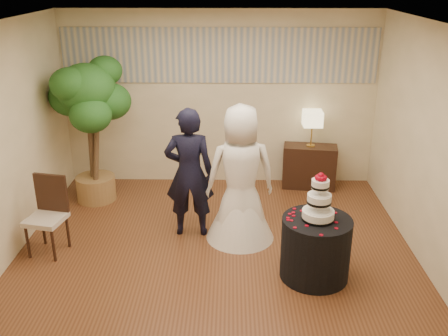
{
  "coord_description": "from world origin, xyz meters",
  "views": [
    {
      "loc": [
        0.19,
        -5.34,
        3.33
      ],
      "look_at": [
        0.1,
        0.4,
        1.05
      ],
      "focal_mm": 40.0,
      "sensor_mm": 36.0,
      "label": 1
    }
  ],
  "objects_px": {
    "wedding_cake": "(319,196)",
    "table_lamp": "(312,129)",
    "console": "(309,167)",
    "cake_table": "(315,248)",
    "ficus_tree": "(90,131)",
    "side_chair": "(45,217)",
    "groom": "(189,173)",
    "bride": "(241,174)"
  },
  "relations": [
    {
      "from": "wedding_cake",
      "to": "table_lamp",
      "type": "height_order",
      "value": "wedding_cake"
    },
    {
      "from": "console",
      "to": "cake_table",
      "type": "bearing_deg",
      "value": -88.63
    },
    {
      "from": "cake_table",
      "to": "table_lamp",
      "type": "distance_m",
      "value": 2.69
    },
    {
      "from": "ficus_tree",
      "to": "wedding_cake",
      "type": "bearing_deg",
      "value": -33.81
    },
    {
      "from": "wedding_cake",
      "to": "side_chair",
      "type": "xyz_separation_m",
      "value": [
        -3.26,
        0.48,
        -0.53
      ]
    },
    {
      "from": "groom",
      "to": "wedding_cake",
      "type": "relative_size",
      "value": 3.1
    },
    {
      "from": "console",
      "to": "ficus_tree",
      "type": "distance_m",
      "value": 3.49
    },
    {
      "from": "groom",
      "to": "table_lamp",
      "type": "bearing_deg",
      "value": -139.78
    },
    {
      "from": "wedding_cake",
      "to": "ficus_tree",
      "type": "xyz_separation_m",
      "value": [
        -3.06,
        2.05,
        0.09
      ]
    },
    {
      "from": "groom",
      "to": "side_chair",
      "type": "distance_m",
      "value": 1.87
    },
    {
      "from": "cake_table",
      "to": "ficus_tree",
      "type": "distance_m",
      "value": 3.76
    },
    {
      "from": "bride",
      "to": "table_lamp",
      "type": "xyz_separation_m",
      "value": [
        1.15,
        1.69,
        0.09
      ]
    },
    {
      "from": "groom",
      "to": "wedding_cake",
      "type": "bearing_deg",
      "value": 145.43
    },
    {
      "from": "console",
      "to": "wedding_cake",
      "type": "bearing_deg",
      "value": -88.63
    },
    {
      "from": "groom",
      "to": "table_lamp",
      "type": "xyz_separation_m",
      "value": [
        1.82,
        1.58,
        0.12
      ]
    },
    {
      "from": "cake_table",
      "to": "side_chair",
      "type": "distance_m",
      "value": 3.3
    },
    {
      "from": "groom",
      "to": "table_lamp",
      "type": "height_order",
      "value": "groom"
    },
    {
      "from": "wedding_cake",
      "to": "console",
      "type": "distance_m",
      "value": 2.7
    },
    {
      "from": "bride",
      "to": "table_lamp",
      "type": "relative_size",
      "value": 3.13
    },
    {
      "from": "console",
      "to": "table_lamp",
      "type": "xyz_separation_m",
      "value": [
        0.0,
        0.0,
        0.64
      ]
    },
    {
      "from": "wedding_cake",
      "to": "table_lamp",
      "type": "bearing_deg",
      "value": 83.33
    },
    {
      "from": "bride",
      "to": "wedding_cake",
      "type": "height_order",
      "value": "bride"
    },
    {
      "from": "groom",
      "to": "wedding_cake",
      "type": "height_order",
      "value": "groom"
    },
    {
      "from": "console",
      "to": "side_chair",
      "type": "bearing_deg",
      "value": -141.26
    },
    {
      "from": "ficus_tree",
      "to": "side_chair",
      "type": "xyz_separation_m",
      "value": [
        -0.2,
        -1.57,
        -0.62
      ]
    },
    {
      "from": "wedding_cake",
      "to": "groom",
      "type": "bearing_deg",
      "value": 146.18
    },
    {
      "from": "cake_table",
      "to": "table_lamp",
      "type": "bearing_deg",
      "value": 83.33
    },
    {
      "from": "table_lamp",
      "to": "ficus_tree",
      "type": "relative_size",
      "value": 0.26
    },
    {
      "from": "console",
      "to": "side_chair",
      "type": "relative_size",
      "value": 0.86
    },
    {
      "from": "groom",
      "to": "cake_table",
      "type": "bearing_deg",
      "value": 145.43
    },
    {
      "from": "console",
      "to": "table_lamp",
      "type": "relative_size",
      "value": 1.46
    },
    {
      "from": "console",
      "to": "table_lamp",
      "type": "bearing_deg",
      "value": 0.0
    },
    {
      "from": "wedding_cake",
      "to": "ficus_tree",
      "type": "bearing_deg",
      "value": 146.19
    },
    {
      "from": "console",
      "to": "bride",
      "type": "bearing_deg",
      "value": -116.17
    },
    {
      "from": "table_lamp",
      "to": "side_chair",
      "type": "bearing_deg",
      "value": -149.3
    },
    {
      "from": "groom",
      "to": "console",
      "type": "xyz_separation_m",
      "value": [
        1.82,
        1.58,
        -0.52
      ]
    },
    {
      "from": "console",
      "to": "side_chair",
      "type": "height_order",
      "value": "side_chair"
    },
    {
      "from": "ficus_tree",
      "to": "side_chair",
      "type": "bearing_deg",
      "value": -97.35
    },
    {
      "from": "groom",
      "to": "table_lamp",
      "type": "distance_m",
      "value": 2.41
    },
    {
      "from": "groom",
      "to": "side_chair",
      "type": "height_order",
      "value": "groom"
    },
    {
      "from": "bride",
      "to": "cake_table",
      "type": "xyz_separation_m",
      "value": [
        0.85,
        -0.9,
        -0.54
      ]
    },
    {
      "from": "ficus_tree",
      "to": "bride",
      "type": "bearing_deg",
      "value": -27.44
    }
  ]
}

